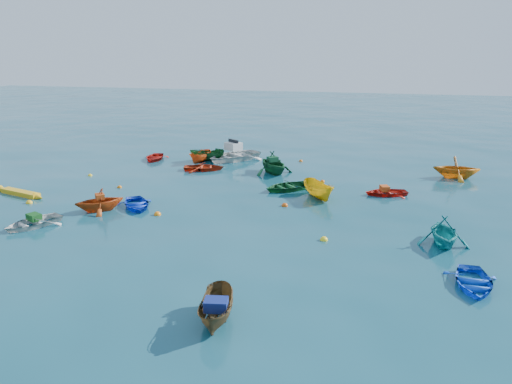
% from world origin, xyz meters
% --- Properties ---
extents(ground, '(160.00, 160.00, 0.00)m').
position_xyz_m(ground, '(0.00, 0.00, 0.00)').
color(ground, '#0B4150').
rests_on(ground, ground).
extents(dinghy_blue_sw, '(3.31, 3.49, 0.59)m').
position_xyz_m(dinghy_blue_sw, '(-6.12, 1.60, 0.00)').
color(dinghy_blue_sw, '#0F33C6').
rests_on(dinghy_blue_sw, ground).
extents(dinghy_white_near, '(3.08, 3.50, 0.60)m').
position_xyz_m(dinghy_white_near, '(-9.75, -2.52, 0.00)').
color(dinghy_white_near, silver).
rests_on(dinghy_white_near, ground).
extents(sampan_brown_mid, '(1.51, 2.92, 1.07)m').
position_xyz_m(sampan_brown_mid, '(2.26, -8.90, 0.00)').
color(sampan_brown_mid, '#533C1E').
rests_on(sampan_brown_mid, ground).
extents(dinghy_blue_se, '(2.03, 2.83, 0.59)m').
position_xyz_m(dinghy_blue_se, '(10.85, -4.05, 0.00)').
color(dinghy_blue_se, blue).
rests_on(dinghy_blue_se, ground).
extents(dinghy_orange_w, '(3.43, 3.40, 1.37)m').
position_xyz_m(dinghy_orange_w, '(-7.80, 0.56, 0.00)').
color(dinghy_orange_w, '#C14612').
rests_on(dinghy_orange_w, ground).
extents(sampan_yellow_mid, '(2.66, 3.15, 1.17)m').
position_xyz_m(sampan_yellow_mid, '(3.64, 5.96, 0.00)').
color(sampan_yellow_mid, gold).
rests_on(sampan_yellow_mid, ground).
extents(dinghy_green_e, '(3.84, 3.75, 0.65)m').
position_xyz_m(dinghy_green_e, '(1.49, 7.34, 0.00)').
color(dinghy_green_e, '#125025').
rests_on(dinghy_green_e, ground).
extents(dinghy_cyan_se, '(2.59, 2.93, 1.44)m').
position_xyz_m(dinghy_cyan_se, '(10.14, 0.11, 0.00)').
color(dinghy_cyan_se, teal).
rests_on(dinghy_cyan_se, ground).
extents(dinghy_red_nw, '(3.40, 2.82, 0.61)m').
position_xyz_m(dinghy_red_nw, '(-5.52, 10.99, 0.00)').
color(dinghy_red_nw, '#A6270D').
rests_on(dinghy_red_nw, ground).
extents(sampan_orange_n, '(1.53, 2.77, 1.01)m').
position_xyz_m(sampan_orange_n, '(-6.71, 13.49, 0.00)').
color(sampan_orange_n, '#D14D13').
rests_on(sampan_orange_n, ground).
extents(dinghy_green_n, '(4.20, 4.24, 1.69)m').
position_xyz_m(dinghy_green_n, '(-0.37, 11.36, 0.00)').
color(dinghy_green_n, '#135328').
rests_on(dinghy_green_n, ground).
extents(dinghy_red_ne, '(3.05, 2.58, 0.54)m').
position_xyz_m(dinghy_red_ne, '(7.55, 7.71, 0.00)').
color(dinghy_red_ne, red).
rests_on(dinghy_red_ne, ground).
extents(dinghy_red_far, '(2.49, 3.10, 0.57)m').
position_xyz_m(dinghy_red_far, '(-10.61, 13.34, 0.00)').
color(dinghy_red_far, red).
rests_on(dinghy_red_far, ground).
extents(dinghy_orange_far, '(3.13, 2.71, 1.61)m').
position_xyz_m(dinghy_orange_far, '(12.22, 13.21, 0.00)').
color(dinghy_orange_far, orange).
rests_on(dinghy_orange_far, ground).
extents(sampan_green_far, '(2.92, 2.21, 1.07)m').
position_xyz_m(sampan_green_far, '(-6.35, 14.05, 0.00)').
color(sampan_green_far, '#135522').
rests_on(sampan_green_far, ground).
extents(kayak_yellow, '(3.75, 1.47, 0.37)m').
position_xyz_m(kayak_yellow, '(-14.17, 2.06, 0.00)').
color(kayak_yellow, gold).
rests_on(kayak_yellow, ground).
extents(motorboat_white, '(5.44, 5.75, 1.57)m').
position_xyz_m(motorboat_white, '(-4.41, 14.87, 0.00)').
color(motorboat_white, silver).
rests_on(motorboat_white, ground).
extents(tarp_green_a, '(0.84, 0.76, 0.33)m').
position_xyz_m(tarp_green_a, '(-9.71, -2.43, 0.47)').
color(tarp_green_a, '#134C18').
rests_on(tarp_green_a, dinghy_white_near).
extents(tarp_blue_a, '(0.84, 0.69, 0.37)m').
position_xyz_m(tarp_blue_a, '(2.29, -9.05, 0.72)').
color(tarp_blue_a, navy).
rests_on(tarp_blue_a, sampan_brown_mid).
extents(tarp_orange_a, '(0.72, 0.73, 0.28)m').
position_xyz_m(tarp_orange_a, '(-7.76, 0.59, 0.82)').
color(tarp_orange_a, '#B74212').
rests_on(tarp_orange_a, dinghy_orange_w).
extents(tarp_green_b, '(0.89, 0.87, 0.34)m').
position_xyz_m(tarp_green_b, '(-0.43, 11.44, 1.02)').
color(tarp_green_b, '#124929').
rests_on(tarp_green_b, dinghy_green_n).
extents(tarp_orange_b, '(0.66, 0.76, 0.31)m').
position_xyz_m(tarp_orange_b, '(7.45, 7.68, 0.42)').
color(tarp_orange_b, '#C74714').
rests_on(tarp_orange_b, dinghy_red_ne).
extents(buoy_or_a, '(0.39, 0.39, 0.39)m').
position_xyz_m(buoy_or_a, '(-4.41, 0.69, 0.00)').
color(buoy_or_a, orange).
rests_on(buoy_or_a, ground).
extents(buoy_ye_a, '(0.37, 0.37, 0.37)m').
position_xyz_m(buoy_ye_a, '(4.79, -0.75, 0.00)').
color(buoy_ye_a, yellow).
rests_on(buoy_ye_a, ground).
extents(buoy_or_b, '(0.37, 0.37, 0.37)m').
position_xyz_m(buoy_or_b, '(1.97, 3.95, 0.00)').
color(buoy_or_b, '#D04C0B').
rests_on(buoy_or_b, ground).
extents(buoy_ye_b, '(0.38, 0.38, 0.38)m').
position_xyz_m(buoy_ye_b, '(-12.56, 0.76, 0.00)').
color(buoy_ye_b, yellow).
rests_on(buoy_ye_b, ground).
extents(buoy_or_c, '(0.31, 0.31, 0.31)m').
position_xyz_m(buoy_or_c, '(-9.15, 5.09, 0.00)').
color(buoy_or_c, '#D0650B').
rests_on(buoy_or_c, ground).
extents(buoy_ye_c, '(0.35, 0.35, 0.35)m').
position_xyz_m(buoy_ye_c, '(1.74, 7.20, 0.00)').
color(buoy_ye_c, yellow).
rests_on(buoy_ye_c, ground).
extents(buoy_or_d, '(0.32, 0.32, 0.32)m').
position_xyz_m(buoy_or_d, '(3.40, 9.79, 0.00)').
color(buoy_or_d, orange).
rests_on(buoy_or_d, ground).
extents(buoy_ye_d, '(0.30, 0.30, 0.30)m').
position_xyz_m(buoy_ye_d, '(-12.73, 7.38, 0.00)').
color(buoy_ye_d, yellow).
rests_on(buoy_ye_d, ground).
extents(buoy_or_e, '(0.30, 0.30, 0.30)m').
position_xyz_m(buoy_or_e, '(0.93, 15.68, 0.00)').
color(buoy_or_e, orange).
rests_on(buoy_or_e, ground).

